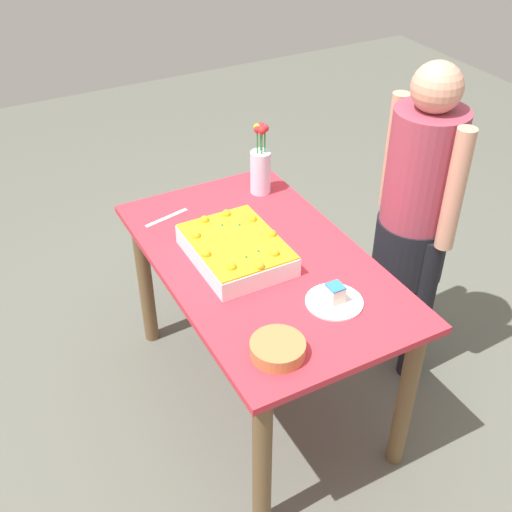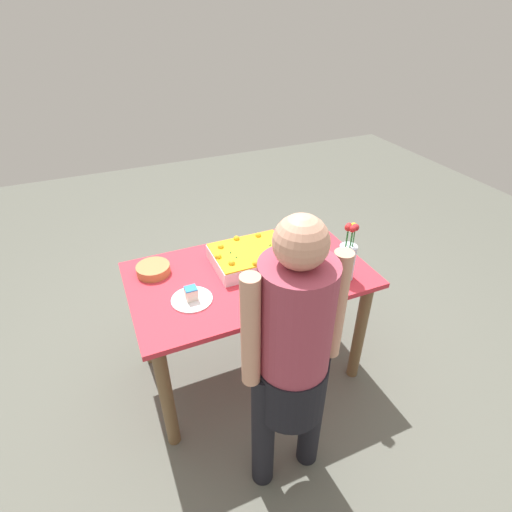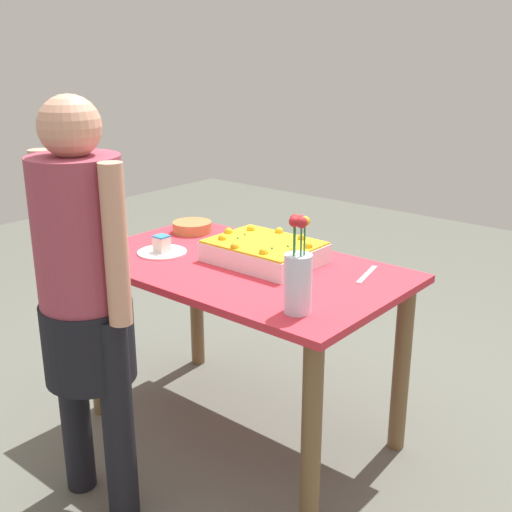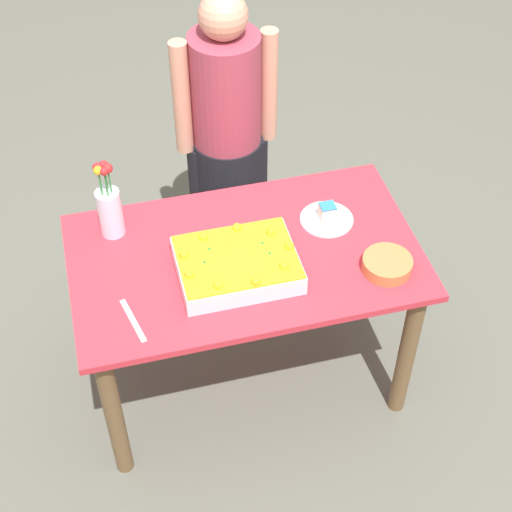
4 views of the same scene
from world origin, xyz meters
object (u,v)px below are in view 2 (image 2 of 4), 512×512
at_px(sheet_cake, 251,256).
at_px(person_standing, 293,353).
at_px(flower_vase, 347,258).
at_px(cake_knife, 302,237).
at_px(serving_plate_with_slice, 192,297).
at_px(fruit_bowl, 153,269).

height_order(sheet_cake, person_standing, person_standing).
xyz_separation_m(sheet_cake, flower_vase, (-0.42, 0.34, 0.08)).
xyz_separation_m(cake_knife, person_standing, (0.55, 0.92, 0.08)).
xyz_separation_m(flower_vase, person_standing, (0.56, 0.45, -0.05)).
distance_m(sheet_cake, cake_knife, 0.43).
distance_m(flower_vase, person_standing, 0.72).
bearing_deg(cake_knife, person_standing, -44.21).
bearing_deg(sheet_cake, serving_plate_with_slice, 25.15).
distance_m(sheet_cake, flower_vase, 0.54).
relative_size(flower_vase, person_standing, 0.23).
bearing_deg(person_standing, cake_knife, -30.96).
xyz_separation_m(serving_plate_with_slice, person_standing, (-0.27, 0.59, 0.06)).
height_order(flower_vase, fruit_bowl, flower_vase).
distance_m(serving_plate_with_slice, fruit_bowl, 0.34).
relative_size(serving_plate_with_slice, flower_vase, 0.63).
relative_size(flower_vase, fruit_bowl, 1.81).
height_order(serving_plate_with_slice, person_standing, person_standing).
bearing_deg(serving_plate_with_slice, fruit_bowl, -67.08).
relative_size(cake_knife, person_standing, 0.14).
bearing_deg(fruit_bowl, cake_knife, -179.14).
xyz_separation_m(sheet_cake, person_standing, (0.14, 0.78, 0.03)).
bearing_deg(cake_knife, fruit_bowl, -102.39).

